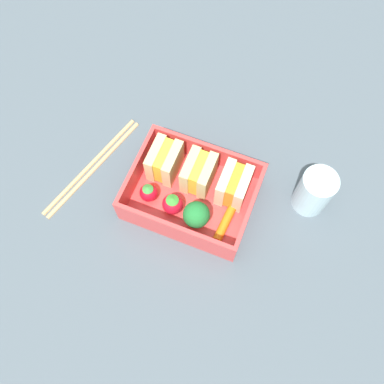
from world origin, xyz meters
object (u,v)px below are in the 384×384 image
Objects in this scene: strawberry_far_left at (149,192)px; sandwich_center at (234,185)px; sandwich_left at (165,161)px; broccoli_floret at (196,215)px; strawberry_left at (173,204)px; drinking_glass at (314,192)px; sandwich_center_left at (199,173)px; carrot_stick_far_left at (225,224)px; chopstick_pair at (92,166)px.

sandwich_center is at bearing 24.22° from strawberry_far_left.
sandwich_left is 1.16× the size of broccoli_floret.
drinking_glass reaches higher than strawberry_left.
sandwich_center_left is 1.48× the size of strawberry_left.
strawberry_left is at bearing 170.16° from broccoli_floret.
sandwich_center_left is at bearing 180.00° from sandwich_center.
strawberry_far_left is 4.01cm from strawberry_left.
sandwich_center_left reaches higher than carrot_stick_far_left.
strawberry_far_left is at bearing -155.78° from sandwich_center.
sandwich_center is at bearing 0.00° from sandwich_center_left.
sandwich_center_left is at bearing -168.50° from drinking_glass.
drinking_glass is at bearing 39.56° from carrot_stick_far_left.
drinking_glass reaches higher than strawberry_far_left.
strawberry_far_left is 0.16× the size of chopstick_pair.
sandwich_center is at bearing 37.03° from strawberry_left.
carrot_stick_far_left is at bearing 1.95° from strawberry_left.
sandwich_center is 1.65× the size of strawberry_far_left.
sandwich_center is 5.62cm from carrot_stick_far_left.
sandwich_left is at bearing 140.26° from broccoli_floret.
sandwich_center is 0.27× the size of chopstick_pair.
broccoli_floret is at bearing -39.74° from sandwich_left.
carrot_stick_far_left is at bearing 13.22° from broccoli_floret.
chopstick_pair is 2.66× the size of drinking_glass.
sandwich_center reaches higher than broccoli_floret.
chopstick_pair is at bearing 171.32° from strawberry_far_left.
carrot_stick_far_left is 0.27× the size of chopstick_pair.
sandwich_center_left is 1.65× the size of strawberry_far_left.
drinking_glass is at bearing 11.66° from chopstick_pair.
sandwich_left is 9.63cm from broccoli_floret.
strawberry_left reaches higher than carrot_stick_far_left.
strawberry_far_left is at bearing -8.68° from chopstick_pair.
sandwich_left is 1.00× the size of sandwich_center.
sandwich_center reaches higher than strawberry_far_left.
sandwich_center reaches higher than chopstick_pair.
drinking_glass reaches higher than sandwich_left.
sandwich_center_left reaches higher than strawberry_far_left.
chopstick_pair is (-14.57, 2.04, -2.50)cm from strawberry_left.
chopstick_pair is at bearing -162.70° from sandwich_left.
chopstick_pair is at bearing 175.51° from carrot_stick_far_left.
carrot_stick_far_left is (11.89, -0.15, -0.81)cm from strawberry_far_left.
sandwich_center is 0.99× the size of carrot_stick_far_left.
strawberry_far_left reaches higher than chopstick_pair.
chopstick_pair is (-22.47, 1.77, -1.50)cm from carrot_stick_far_left.
broccoli_floret is at bearing -118.74° from sandwich_center.
sandwich_center_left is 1.00× the size of sandwich_center.
sandwich_left is 12.10cm from chopstick_pair.
strawberry_left is 0.79× the size of broccoli_floret.
sandwich_center is at bearing 0.00° from sandwich_left.
sandwich_center_left is 0.27× the size of chopstick_pair.
chopstick_pair is at bearing -168.17° from sandwich_center_left.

